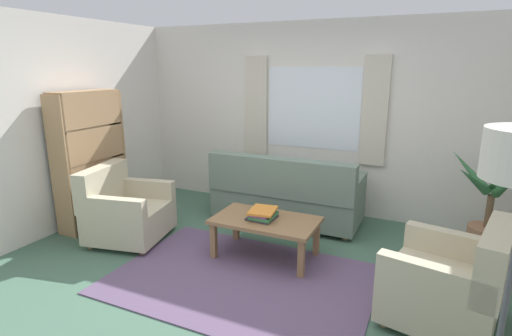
{
  "coord_description": "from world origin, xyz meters",
  "views": [
    {
      "loc": [
        1.57,
        -3.07,
        2.0
      ],
      "look_at": [
        -0.16,
        0.7,
        0.94
      ],
      "focal_mm": 27.77,
      "sensor_mm": 36.0,
      "label": 1
    }
  ],
  "objects": [
    {
      "name": "potted_plant",
      "position": [
        2.17,
        1.67,
        0.42
      ],
      "size": [
        0.95,
        0.94,
        1.09
      ],
      "color": "#9E6B4C",
      "rests_on": "ground_plane"
    },
    {
      "name": "wall_back",
      "position": [
        0.0,
        2.26,
        1.3
      ],
      "size": [
        5.32,
        0.12,
        2.6
      ],
      "primitive_type": "cube",
      "color": "silver",
      "rests_on": "ground_plane"
    },
    {
      "name": "wall_left",
      "position": [
        -2.66,
        0.0,
        1.3
      ],
      "size": [
        0.12,
        4.4,
        2.6
      ],
      "primitive_type": "cube",
      "color": "silver",
      "rests_on": "ground_plane"
    },
    {
      "name": "bookshelf",
      "position": [
        -2.35,
        0.49,
        0.77
      ],
      "size": [
        0.3,
        0.94,
        1.72
      ],
      "rotation": [
        0.0,
        0.0,
        -1.57
      ],
      "color": "#A87F56",
      "rests_on": "ground_plane"
    },
    {
      "name": "area_rug",
      "position": [
        0.0,
        0.0,
        0.01
      ],
      "size": [
        2.47,
        1.7,
        0.01
      ],
      "primitive_type": "cube",
      "color": "#604C6B",
      "rests_on": "ground_plane"
    },
    {
      "name": "ground_plane",
      "position": [
        0.0,
        0.0,
        0.0
      ],
      "size": [
        6.24,
        6.24,
        0.0
      ],
      "primitive_type": "plane",
      "color": "#476B56"
    },
    {
      "name": "armchair_left",
      "position": [
        -1.67,
        0.27,
        0.35
      ],
      "size": [
        0.97,
        0.99,
        0.88
      ],
      "rotation": [
        0.0,
        0.0,
        1.77
      ],
      "color": "#BCB293",
      "rests_on": "ground_plane"
    },
    {
      "name": "couch",
      "position": [
        -0.14,
        1.57,
        0.37
      ],
      "size": [
        1.9,
        0.82,
        0.92
      ],
      "rotation": [
        0.0,
        0.0,
        3.14
      ],
      "color": "slate",
      "rests_on": "ground_plane"
    },
    {
      "name": "coffee_table",
      "position": [
        0.02,
        0.54,
        0.38
      ],
      "size": [
        1.1,
        0.64,
        0.44
      ],
      "color": "olive",
      "rests_on": "ground_plane"
    },
    {
      "name": "book_stack_on_table",
      "position": [
        -0.01,
        0.53,
        0.49
      ],
      "size": [
        0.3,
        0.35,
        0.1
      ],
      "color": "#2D2D33",
      "rests_on": "coffee_table"
    },
    {
      "name": "armchair_right",
      "position": [
        1.8,
        0.1,
        0.35
      ],
      "size": [
        0.98,
        0.99,
        0.88
      ],
      "rotation": [
        0.0,
        0.0,
        -1.78
      ],
      "color": "#BCB293",
      "rests_on": "ground_plane"
    },
    {
      "name": "window_with_curtains",
      "position": [
        0.0,
        2.18,
        1.45
      ],
      "size": [
        1.98,
        0.07,
        1.4
      ],
      "color": "white"
    }
  ]
}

